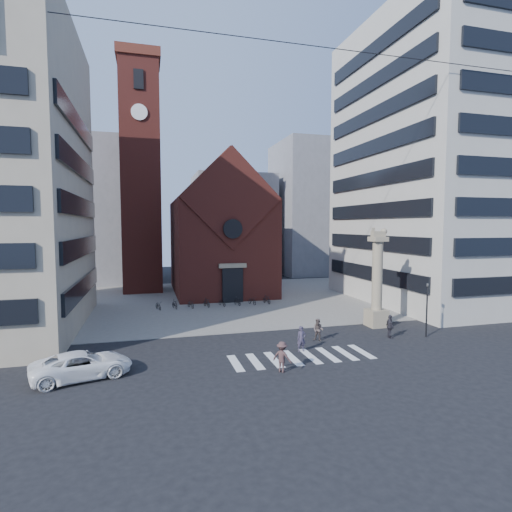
# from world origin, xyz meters

# --- Properties ---
(ground) EXTENTS (120.00, 120.00, 0.00)m
(ground) POSITION_xyz_m (0.00, 0.00, 0.00)
(ground) COLOR black
(ground) RESTS_ON ground
(piazza) EXTENTS (46.00, 30.00, 0.05)m
(piazza) POSITION_xyz_m (0.00, 19.00, 0.03)
(piazza) COLOR gray
(piazza) RESTS_ON ground
(zebra_crossing) EXTENTS (10.20, 3.20, 0.01)m
(zebra_crossing) POSITION_xyz_m (0.55, -3.00, 0.01)
(zebra_crossing) COLOR white
(zebra_crossing) RESTS_ON ground
(church) EXTENTS (12.00, 16.65, 18.00)m
(church) POSITION_xyz_m (0.00, 25.04, 7.98)
(church) COLOR maroon
(church) RESTS_ON ground
(campanile) EXTENTS (5.50, 5.50, 31.20)m
(campanile) POSITION_xyz_m (-10.00, 28.00, 15.74)
(campanile) COLOR maroon
(campanile) RESTS_ON ground
(building_right) EXTENTS (18.00, 22.00, 32.00)m
(building_right) POSITION_xyz_m (24.00, 12.00, 16.00)
(building_right) COLOR #B5B0A4
(building_right) RESTS_ON ground
(bg_block_left) EXTENTS (16.00, 14.00, 22.00)m
(bg_block_left) POSITION_xyz_m (-20.00, 40.00, 11.00)
(bg_block_left) COLOR gray
(bg_block_left) RESTS_ON ground
(bg_block_mid) EXTENTS (14.00, 12.00, 18.00)m
(bg_block_mid) POSITION_xyz_m (6.00, 45.00, 9.00)
(bg_block_mid) COLOR gray
(bg_block_mid) RESTS_ON ground
(bg_block_right) EXTENTS (16.00, 14.00, 24.00)m
(bg_block_right) POSITION_xyz_m (22.00, 42.00, 12.00)
(bg_block_right) COLOR gray
(bg_block_right) RESTS_ON ground
(lion_column) EXTENTS (1.63, 1.60, 8.68)m
(lion_column) POSITION_xyz_m (10.01, 3.00, 3.46)
(lion_column) COLOR gray
(lion_column) RESTS_ON ground
(traffic_light) EXTENTS (0.13, 0.16, 4.30)m
(traffic_light) POSITION_xyz_m (12.00, -1.00, 2.29)
(traffic_light) COLOR black
(traffic_light) RESTS_ON ground
(white_car) EXTENTS (6.05, 4.00, 1.54)m
(white_car) POSITION_xyz_m (-13.15, -3.08, 0.77)
(white_car) COLOR white
(white_car) RESTS_ON ground
(pedestrian_0) EXTENTS (0.66, 0.44, 1.80)m
(pedestrian_0) POSITION_xyz_m (1.02, -1.82, 0.90)
(pedestrian_0) COLOR #373044
(pedestrian_0) RESTS_ON ground
(pedestrian_1) EXTENTS (1.05, 1.04, 1.71)m
(pedestrian_1) POSITION_xyz_m (3.21, 0.23, 0.86)
(pedestrian_1) COLOR #544743
(pedestrian_1) RESTS_ON ground
(pedestrian_2) EXTENTS (0.59, 1.14, 1.86)m
(pedestrian_2) POSITION_xyz_m (9.00, -0.54, 0.93)
(pedestrian_2) COLOR #28262E
(pedestrian_2) RESTS_ON ground
(pedestrian_3) EXTENTS (1.35, 1.33, 1.87)m
(pedestrian_3) POSITION_xyz_m (-1.60, -5.23, 0.93)
(pedestrian_3) COLOR #47302F
(pedestrian_3) RESTS_ON ground
(scooter_0) EXTENTS (0.99, 1.70, 0.85)m
(scooter_0) POSITION_xyz_m (-8.36, 15.10, 0.47)
(scooter_0) COLOR black
(scooter_0) RESTS_ON piazza
(scooter_1) EXTENTS (0.86, 1.62, 0.94)m
(scooter_1) POSITION_xyz_m (-6.66, 15.10, 0.52)
(scooter_1) COLOR black
(scooter_1) RESTS_ON piazza
(scooter_2) EXTENTS (0.99, 1.70, 0.85)m
(scooter_2) POSITION_xyz_m (-4.96, 15.10, 0.47)
(scooter_2) COLOR black
(scooter_2) RESTS_ON piazza
(scooter_3) EXTENTS (0.86, 1.62, 0.94)m
(scooter_3) POSITION_xyz_m (-3.26, 15.10, 0.52)
(scooter_3) COLOR black
(scooter_3) RESTS_ON piazza
(scooter_4) EXTENTS (0.99, 1.70, 0.85)m
(scooter_4) POSITION_xyz_m (-1.55, 15.10, 0.47)
(scooter_4) COLOR black
(scooter_4) RESTS_ON piazza
(scooter_5) EXTENTS (0.86, 1.62, 0.94)m
(scooter_5) POSITION_xyz_m (0.15, 15.10, 0.52)
(scooter_5) COLOR black
(scooter_5) RESTS_ON piazza
(scooter_6) EXTENTS (0.99, 1.70, 0.85)m
(scooter_6) POSITION_xyz_m (1.85, 15.10, 0.47)
(scooter_6) COLOR black
(scooter_6) RESTS_ON piazza
(scooter_7) EXTENTS (0.86, 1.62, 0.94)m
(scooter_7) POSITION_xyz_m (3.55, 15.10, 0.52)
(scooter_7) COLOR black
(scooter_7) RESTS_ON piazza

